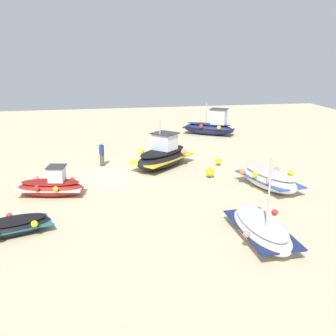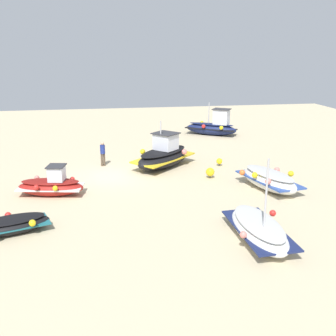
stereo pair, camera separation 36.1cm
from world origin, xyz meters
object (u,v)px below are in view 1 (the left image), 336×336
object	(u,v)px
fishing_boat_1	(261,229)
mooring_buoy_1	(210,172)
fishing_boat_2	(13,226)
fishing_boat_0	(210,126)
fishing_boat_3	(269,179)
mooring_buoy_0	(218,161)
person_walking	(102,152)
fishing_boat_4	(51,186)
fishing_boat_5	(163,156)

from	to	relation	value
fishing_boat_1	mooring_buoy_1	bearing A→B (deg)	-2.61
fishing_boat_2	fishing_boat_0	bearing A→B (deg)	-145.87
fishing_boat_2	fishing_boat_3	bearing A→B (deg)	176.57
fishing_boat_2	fishing_boat_3	distance (m)	13.47
mooring_buoy_0	mooring_buoy_1	size ratio (longest dim) A/B	0.81
person_walking	fishing_boat_0	bearing A→B (deg)	117.80
fishing_boat_1	person_walking	world-z (taller)	fishing_boat_1
fishing_boat_2	person_walking	distance (m)	10.57
mooring_buoy_1	fishing_boat_2	bearing A→B (deg)	119.75
fishing_boat_0	fishing_boat_4	world-z (taller)	fishing_boat_0
fishing_boat_4	person_walking	size ratio (longest dim) A/B	2.25
fishing_boat_1	fishing_boat_5	distance (m)	11.40
fishing_boat_0	fishing_boat_3	xyz separation A→B (m)	(-14.80, 0.98, -0.21)
fishing_boat_0	fishing_boat_2	distance (m)	23.03
fishing_boat_3	fishing_boat_5	xyz separation A→B (m)	(5.33, 5.02, 0.21)
fishing_boat_5	person_walking	world-z (taller)	fishing_boat_5
fishing_boat_4	mooring_buoy_1	bearing A→B (deg)	19.73
person_walking	mooring_buoy_1	xyz separation A→B (m)	(-3.85, -6.26, -0.55)
fishing_boat_2	mooring_buoy_1	distance (m)	11.88
fishing_boat_1	fishing_boat_5	bearing A→B (deg)	9.69
fishing_boat_5	person_walking	xyz separation A→B (m)	(0.93, 3.93, 0.18)
fishing_boat_1	fishing_boat_2	world-z (taller)	fishing_boat_1
fishing_boat_1	fishing_boat_2	bearing A→B (deg)	75.92
mooring_buoy_0	mooring_buoy_1	world-z (taller)	mooring_buoy_1
mooring_buoy_0	person_walking	bearing A→B (deg)	79.72
person_walking	mooring_buoy_0	size ratio (longest dim) A/B	3.08
fishing_boat_5	person_walking	distance (m)	4.04
fishing_boat_4	person_walking	xyz separation A→B (m)	(5.20, -2.82, 0.41)
fishing_boat_3	person_walking	size ratio (longest dim) A/B	2.75
fishing_boat_5	mooring_buoy_0	distance (m)	3.70
fishing_boat_5	mooring_buoy_0	xyz separation A→B (m)	(-0.44, -3.65, -0.43)
fishing_boat_1	mooring_buoy_1	world-z (taller)	fishing_boat_1
fishing_boat_1	fishing_boat_5	xyz separation A→B (m)	(11.20, 2.06, 0.31)
fishing_boat_1	mooring_buoy_0	size ratio (longest dim) A/B	8.42
fishing_boat_1	fishing_boat_2	size ratio (longest dim) A/B	1.29
fishing_boat_0	person_walking	size ratio (longest dim) A/B	2.92
fishing_boat_3	person_walking	bearing A→B (deg)	40.65
fishing_boat_3	fishing_boat_1	bearing A→B (deg)	138.83
mooring_buoy_0	fishing_boat_2	bearing A→B (deg)	125.75
fishing_boat_5	person_walking	size ratio (longest dim) A/B	2.91
fishing_boat_0	person_walking	bearing A→B (deg)	-105.99
mooring_buoy_1	fishing_boat_1	bearing A→B (deg)	178.11
fishing_boat_3	fishing_boat_5	distance (m)	7.33
person_walking	fishing_boat_5	bearing A→B (deg)	63.81
fishing_boat_5	mooring_buoy_1	size ratio (longest dim) A/B	7.26
fishing_boat_4	person_walking	world-z (taller)	person_walking
person_walking	mooring_buoy_0	xyz separation A→B (m)	(-1.37, -7.58, -0.61)
fishing_boat_5	mooring_buoy_1	bearing A→B (deg)	-95.10
fishing_boat_1	mooring_buoy_1	xyz separation A→B (m)	(8.28, -0.27, -0.06)
fishing_boat_5	fishing_boat_0	bearing A→B (deg)	13.95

